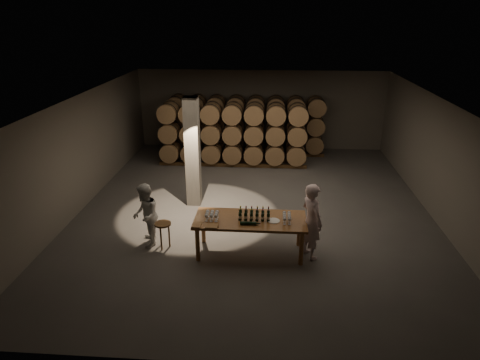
# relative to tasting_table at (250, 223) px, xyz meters

# --- Properties ---
(room) EXTENTS (12.00, 12.00, 12.00)m
(room) POSITION_rel_tasting_table_xyz_m (-1.80, 2.70, 0.80)
(room) COLOR #53504D
(room) RESTS_ON ground
(tasting_table) EXTENTS (2.60, 1.10, 0.90)m
(tasting_table) POSITION_rel_tasting_table_xyz_m (0.00, 0.00, 0.00)
(tasting_table) COLOR brown
(tasting_table) RESTS_ON ground
(barrel_stack_back) EXTENTS (6.26, 0.95, 2.31)m
(barrel_stack_back) POSITION_rel_tasting_table_xyz_m (-0.57, 7.70, 0.40)
(barrel_stack_back) COLOR #54381C
(barrel_stack_back) RESTS_ON ground
(barrel_stack_front) EXTENTS (5.48, 0.95, 2.31)m
(barrel_stack_front) POSITION_rel_tasting_table_xyz_m (-0.96, 6.30, 0.40)
(barrel_stack_front) COLOR #54381C
(barrel_stack_front) RESTS_ON ground
(bottle_cluster) EXTENTS (0.72, 0.22, 0.30)m
(bottle_cluster) POSITION_rel_tasting_table_xyz_m (0.09, -0.02, 0.21)
(bottle_cluster) COLOR black
(bottle_cluster) RESTS_ON tasting_table
(lying_bottles) EXTENTS (0.46, 0.08, 0.08)m
(lying_bottles) POSITION_rel_tasting_table_xyz_m (-0.02, -0.30, 0.14)
(lying_bottles) COLOR black
(lying_bottles) RESTS_ON tasting_table
(glass_cluster_left) EXTENTS (0.31, 0.31, 0.18)m
(glass_cluster_left) POSITION_rel_tasting_table_xyz_m (-0.88, -0.08, 0.24)
(glass_cluster_left) COLOR silver
(glass_cluster_left) RESTS_ON tasting_table
(glass_cluster_right) EXTENTS (0.19, 0.41, 0.17)m
(glass_cluster_right) POSITION_rel_tasting_table_xyz_m (0.84, -0.05, 0.23)
(glass_cluster_right) COLOR silver
(glass_cluster_right) RESTS_ON tasting_table
(plate) EXTENTS (0.29, 0.29, 0.02)m
(plate) POSITION_rel_tasting_table_xyz_m (0.54, -0.07, 0.11)
(plate) COLOR white
(plate) RESTS_ON tasting_table
(notebook_near) EXTENTS (0.29, 0.24, 0.03)m
(notebook_near) POSITION_rel_tasting_table_xyz_m (-0.84, -0.45, 0.12)
(notebook_near) COLOR olive
(notebook_near) RESTS_ON tasting_table
(notebook_corner) EXTENTS (0.22, 0.27, 0.02)m
(notebook_corner) POSITION_rel_tasting_table_xyz_m (-1.18, -0.42, 0.12)
(notebook_corner) COLOR olive
(notebook_corner) RESTS_ON tasting_table
(pen) EXTENTS (0.14, 0.05, 0.01)m
(pen) POSITION_rel_tasting_table_xyz_m (-0.74, -0.45, 0.11)
(pen) COLOR black
(pen) RESTS_ON tasting_table
(stool) EXTENTS (0.40, 0.40, 0.66)m
(stool) POSITION_rel_tasting_table_xyz_m (-2.10, 0.10, -0.26)
(stool) COLOR #54381C
(stool) RESTS_ON ground
(person_man) EXTENTS (0.71, 0.80, 1.83)m
(person_man) POSITION_rel_tasting_table_xyz_m (1.41, -0.04, 0.12)
(person_man) COLOR silver
(person_man) RESTS_ON ground
(person_woman) EXTENTS (0.77, 0.90, 1.59)m
(person_woman) POSITION_rel_tasting_table_xyz_m (-2.54, 0.21, -0.00)
(person_woman) COLOR white
(person_woman) RESTS_ON ground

